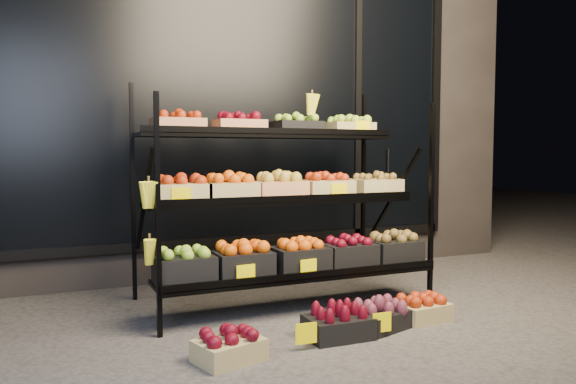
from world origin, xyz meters
name	(u,v)px	position (x,y,z in m)	size (l,w,h in m)	color
ground	(321,324)	(0.00, 0.00, 0.00)	(24.00, 24.00, 0.00)	#514F4C
building	(209,95)	(0.00, 2.59, 1.75)	(6.00, 2.08, 3.50)	#2D2826
display_rack	(283,199)	(-0.01, 0.60, 0.79)	(2.18, 1.02, 1.72)	black
tag_floor_a	(306,340)	(-0.31, -0.40, 0.06)	(0.13, 0.01, 0.12)	#EAD900
tag_floor_b	(382,329)	(0.21, -0.40, 0.06)	(0.13, 0.01, 0.12)	#EAD900
floor_crate_left	(229,346)	(-0.76, -0.38, 0.09)	(0.41, 0.34, 0.19)	tan
floor_crate_midleft	(338,323)	(-0.03, -0.28, 0.09)	(0.39, 0.29, 0.20)	black
floor_crate_midright	(422,308)	(0.67, -0.19, 0.09)	(0.37, 0.29, 0.18)	tan
floor_crate_right	(380,316)	(0.30, -0.24, 0.09)	(0.41, 0.35, 0.18)	black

